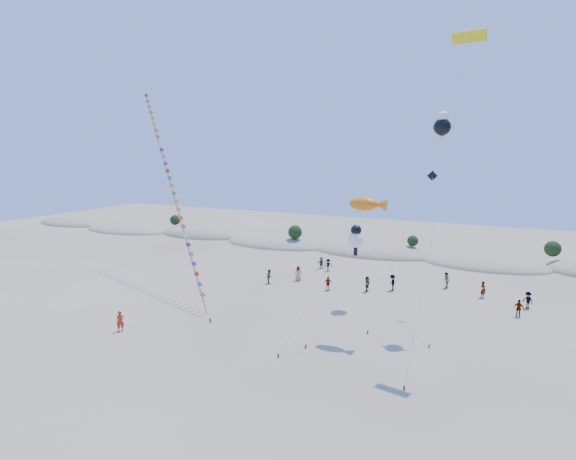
{
  "coord_description": "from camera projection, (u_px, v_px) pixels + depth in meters",
  "views": [
    {
      "loc": [
        19.54,
        -24.4,
        15.55
      ],
      "look_at": [
        0.97,
        14.0,
        8.29
      ],
      "focal_mm": 30.0,
      "sensor_mm": 36.0,
      "label": 1
    }
  ],
  "objects": [
    {
      "name": "ground",
      "position": [
        186.0,
        380.0,
        32.65
      ],
      "size": [
        160.0,
        160.0,
        0.0
      ],
      "primitive_type": "plane",
      "color": "gray",
      "rests_on": "ground"
    },
    {
      "name": "kite_train",
      "position": [
        170.0,
        180.0,
        54.55
      ],
      "size": [
        22.0,
        17.29,
        23.08
      ],
      "color": "#3F2D1E",
      "rests_on": "ground"
    },
    {
      "name": "fish_kite",
      "position": [
        367.0,
        204.0,
        38.88
      ],
      "size": [
        6.03,
        7.89,
        11.63
      ],
      "color": "#3F2D1E",
      "rests_on": "ground"
    },
    {
      "name": "beachgoers",
      "position": [
        383.0,
        281.0,
        54.0
      ],
      "size": [
        28.15,
        10.43,
        1.81
      ],
      "color": "slate",
      "rests_on": "ground"
    },
    {
      "name": "dark_kite",
      "position": [
        432.0,
        219.0,
        43.04
      ],
      "size": [
        2.49,
        9.8,
        13.49
      ],
      "color": "#3F2D1E",
      "rests_on": "ground"
    },
    {
      "name": "dune_ridge",
      "position": [
        379.0,
        252.0,
        72.24
      ],
      "size": [
        145.3,
        11.49,
        5.57
      ],
      "color": "gray",
      "rests_on": "ground"
    },
    {
      "name": "cartoon_kite_low",
      "position": [
        356.0,
        238.0,
        46.7
      ],
      "size": [
        1.57,
        12.28,
        8.25
      ],
      "color": "#3F2D1E",
      "rests_on": "ground"
    },
    {
      "name": "flyer_foreground",
      "position": [
        120.0,
        321.0,
        41.22
      ],
      "size": [
        0.77,
        0.76,
        1.8
      ],
      "primitive_type": "imported",
      "rotation": [
        0.0,
        0.0,
        0.76
      ],
      "color": "red",
      "rests_on": "ground"
    },
    {
      "name": "cartoon_kite_high",
      "position": [
        442.0,
        125.0,
        39.79
      ],
      "size": [
        5.63,
        5.15,
        18.61
      ],
      "color": "#3F2D1E",
      "rests_on": "ground"
    },
    {
      "name": "parafoil_kite",
      "position": [
        468.0,
        43.0,
        33.83
      ],
      "size": [
        3.08,
        8.73,
        23.74
      ],
      "color": "#3F2D1E",
      "rests_on": "ground"
    }
  ]
}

